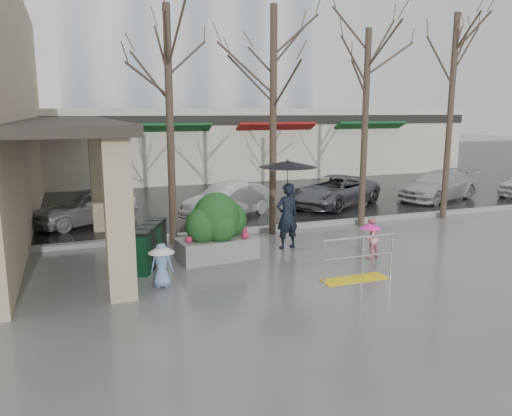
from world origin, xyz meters
TOP-DOWN VIEW (x-y plane):
  - ground at (0.00, 0.00)m, footprint 120.00×120.00m
  - street_asphalt at (0.00, 22.00)m, footprint 120.00×36.00m
  - curb at (0.00, 4.00)m, footprint 120.00×0.30m
  - canopy_slab at (-4.80, 8.00)m, footprint 2.80×18.00m
  - pillar_front at (-3.90, -0.50)m, footprint 0.55×0.55m
  - pillar_back at (-3.90, 6.00)m, footprint 0.55×0.55m
  - storefront_row at (2.00, 17.97)m, footprint 34.00×6.74m
  - handrail at (1.36, -1.20)m, footprint 1.90×0.50m
  - tree_west at (-2.00, 3.60)m, footprint 3.20×3.20m
  - tree_midwest at (1.20, 3.60)m, footprint 3.20×3.20m
  - tree_mideast at (4.50, 3.60)m, footprint 3.20×3.20m
  - tree_east at (8.00, 3.60)m, footprint 3.20×3.20m
  - woman at (0.93, 1.86)m, footprint 1.66×1.66m
  - child_pink at (2.62, 0.19)m, footprint 0.64×0.57m
  - child_blue at (-3.00, -0.10)m, footprint 0.59×0.59m
  - planter at (-1.24, 1.56)m, footprint 2.15×1.26m
  - news_boxes at (-3.01, 1.59)m, footprint 1.19×1.91m
  - car_a at (-4.38, 7.14)m, footprint 3.94×3.15m
  - car_b at (0.67, 6.53)m, footprint 3.98×3.06m
  - car_c at (5.41, 7.08)m, footprint 4.98×3.99m
  - car_d at (10.48, 6.81)m, footprint 4.67×2.99m

SIDE VIEW (x-z plane):
  - ground at x=0.00m, z-range 0.00..0.00m
  - street_asphalt at x=0.00m, z-range 0.00..0.01m
  - curb at x=0.00m, z-range 0.00..0.15m
  - handrail at x=1.36m, z-range -0.14..0.89m
  - news_boxes at x=-3.01m, z-range 0.00..1.07m
  - child_blue at x=-3.00m, z-range 0.10..1.12m
  - child_pink at x=2.62m, z-range 0.07..1.17m
  - car_a at x=-4.38m, z-range 0.00..1.26m
  - car_b at x=0.67m, z-range 0.00..1.26m
  - car_c at x=5.41m, z-range 0.00..1.26m
  - car_d at x=10.48m, z-range 0.00..1.26m
  - planter at x=-1.24m, z-range -0.04..1.76m
  - woman at x=0.93m, z-range 0.34..2.91m
  - pillar_front at x=-3.90m, z-range 0.00..3.50m
  - pillar_back at x=-3.90m, z-range 0.00..3.50m
  - storefront_row at x=2.00m, z-range 0.01..4.01m
  - canopy_slab at x=-4.80m, z-range 3.50..3.75m
  - tree_mideast at x=4.50m, z-range 1.61..8.11m
  - tree_west at x=-2.00m, z-range 1.68..8.48m
  - tree_midwest at x=1.20m, z-range 1.73..8.73m
  - tree_east at x=8.00m, z-range 1.78..8.98m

